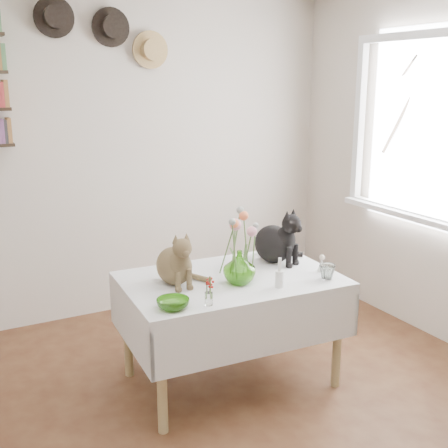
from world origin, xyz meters
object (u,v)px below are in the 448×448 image
dining_table (231,304)px  flower_vase (239,267)px  black_cat (273,234)px  tabby_cat (174,256)px

dining_table → flower_vase: bearing=-91.6°
black_cat → tabby_cat: bearing=162.0°
tabby_cat → black_cat: (0.73, 0.07, 0.02)m
dining_table → black_cat: bearing=20.0°
dining_table → flower_vase: 0.29m
flower_vase → black_cat: bearing=32.4°
tabby_cat → flower_vase: 0.38m
dining_table → tabby_cat: bearing=167.4°
dining_table → flower_vase: (-0.00, -0.11, 0.27)m
dining_table → tabby_cat: (-0.33, 0.07, 0.33)m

